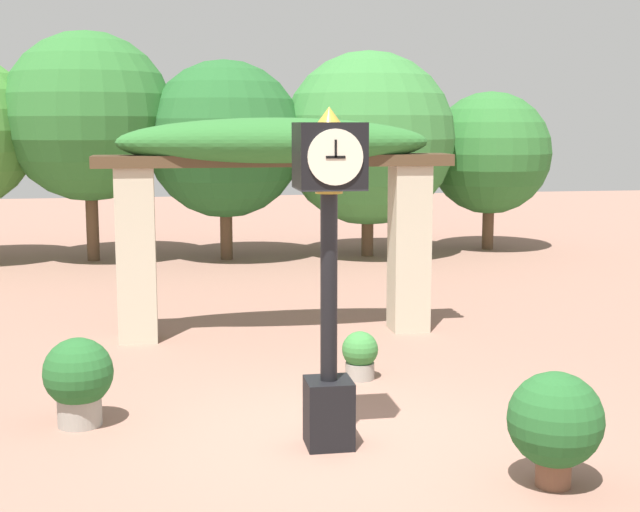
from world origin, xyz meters
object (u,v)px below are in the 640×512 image
Objects in this scene: potted_plant_near_left at (360,354)px; potted_plant_near_right at (555,422)px; pedestal_clock at (329,250)px; potted_plant_far_left at (78,378)px.

potted_plant_near_left is 3.59m from potted_plant_near_right.
pedestal_clock is 3.52× the size of potted_plant_far_left.
potted_plant_near_right is (0.95, -3.45, 0.26)m from potted_plant_near_left.
potted_plant_near_left is 0.64× the size of potted_plant_far_left.
potted_plant_far_left is (-3.20, -1.16, 0.20)m from potted_plant_near_left.
potted_plant_near_right is at bearing -36.57° from pedestal_clock.
pedestal_clock reaches higher than potted_plant_near_right.
potted_plant_near_right is 4.74m from potted_plant_far_left.
pedestal_clock is 2.98m from potted_plant_far_left.
pedestal_clock reaches higher than potted_plant_far_left.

